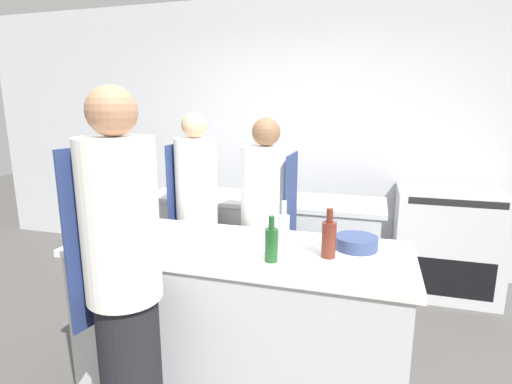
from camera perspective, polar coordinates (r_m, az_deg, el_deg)
The scene contains 17 objects.
ground_plane at distance 2.81m, azimuth -2.27°, elevation -25.32°, with size 16.00×16.00×0.00m, color #4C4947.
wall_back at distance 4.30m, azimuth 6.89°, elevation 8.11°, with size 8.00×0.06×2.80m.
prep_counter at distance 2.55m, azimuth -2.36°, elevation -17.24°, with size 1.97×0.75×0.90m.
pass_counter at distance 3.69m, azimuth 0.97°, elevation -7.61°, with size 2.12×0.62×0.90m.
oven_range at distance 4.08m, azimuth 25.42°, elevation -6.42°, with size 0.89×0.68×0.97m.
chef_at_prep_near at distance 2.01m, azimuth -18.34°, elevation -11.94°, with size 0.39×0.37×1.80m.
chef_at_stove at distance 2.93m, azimuth 1.52°, elevation -5.56°, with size 0.37×0.36×1.63m.
chef_at_pass_far at distance 3.23m, azimuth -8.44°, elevation -3.55°, with size 0.34×0.33×1.66m.
bottle_olive_oil at distance 2.19m, azimuth 10.36°, elevation -6.51°, with size 0.08×0.08×0.27m.
bottle_vinegar at distance 2.11m, azimuth 2.21°, elevation -7.36°, with size 0.07×0.07×0.25m.
bottle_wine at distance 2.89m, azimuth -18.69°, elevation -2.83°, with size 0.06×0.06×0.21m.
bottle_cooking_oil at distance 2.24m, azimuth 3.97°, elevation -5.71°, with size 0.06×0.06×0.29m.
bowl_mixing_large at distance 2.52m, azimuth -19.53°, elevation -6.39°, with size 0.27×0.27×0.06m.
bowl_prep_small at distance 2.37m, azimuth 14.14°, elevation -7.04°, with size 0.24×0.24×0.07m.
cup at distance 2.33m, azimuth 1.56°, elevation -6.67°, with size 0.08×0.08×0.10m.
cutting_board at distance 2.50m, azimuth -7.64°, elevation -6.51°, with size 0.42×0.21×0.01m.
stockpot at distance 3.76m, azimuth -9.00°, elevation 1.42°, with size 0.28×0.28×0.21m.
Camera 1 is at (0.73, -2.09, 1.72)m, focal length 28.00 mm.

